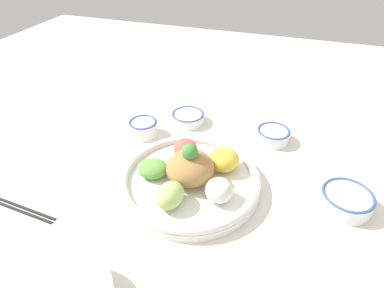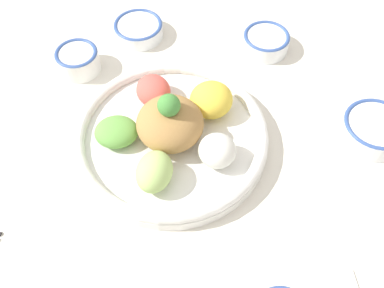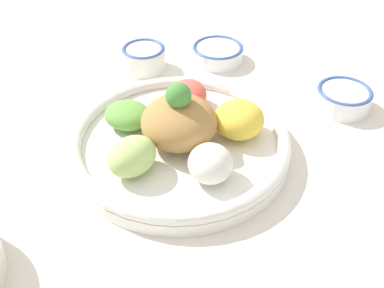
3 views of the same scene
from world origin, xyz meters
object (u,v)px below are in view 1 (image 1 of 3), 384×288
(salad_platter, at_px, (191,177))
(serving_spoon_extra, at_px, (361,268))
(chopsticks_pair_near, at_px, (12,205))
(sauce_bowl_far, at_px, (273,135))
(sauce_bowl_red, at_px, (143,127))
(rice_bowl_plain, at_px, (188,117))
(sauce_bowl_dark, at_px, (347,200))

(salad_platter, distance_m, serving_spoon_extra, 0.38)
(chopsticks_pair_near, bearing_deg, salad_platter, 31.91)
(chopsticks_pair_near, bearing_deg, sauce_bowl_far, 44.15)
(salad_platter, relative_size, sauce_bowl_far, 3.58)
(sauce_bowl_red, xyz_separation_m, rice_bowl_plain, (0.10, -0.10, -0.01))
(sauce_bowl_red, distance_m, serving_spoon_extra, 0.62)
(sauce_bowl_dark, distance_m, sauce_bowl_far, 0.27)
(salad_platter, bearing_deg, rice_bowl_plain, 20.42)
(sauce_bowl_red, distance_m, sauce_bowl_dark, 0.55)
(sauce_bowl_dark, bearing_deg, sauce_bowl_far, 41.75)
(chopsticks_pair_near, height_order, serving_spoon_extra, chopsticks_pair_near)
(sauce_bowl_dark, distance_m, rice_bowl_plain, 0.49)
(salad_platter, relative_size, sauce_bowl_red, 4.05)
(sauce_bowl_far, bearing_deg, sauce_bowl_dark, -138.25)
(salad_platter, xyz_separation_m, sauce_bowl_dark, (0.04, -0.34, -0.01))
(sauce_bowl_red, xyz_separation_m, sauce_bowl_far, (0.09, -0.35, -0.00))
(sauce_bowl_red, xyz_separation_m, chopsticks_pair_near, (-0.34, 0.15, -0.02))
(sauce_bowl_dark, bearing_deg, rice_bowl_plain, 63.34)
(salad_platter, distance_m, chopsticks_pair_near, 0.40)
(sauce_bowl_dark, relative_size, sauce_bowl_far, 1.21)
(salad_platter, distance_m, sauce_bowl_red, 0.25)
(rice_bowl_plain, bearing_deg, serving_spoon_extra, -128.89)
(sauce_bowl_dark, bearing_deg, chopsticks_pair_near, 108.44)
(sauce_bowl_red, bearing_deg, rice_bowl_plain, -43.59)
(salad_platter, relative_size, rice_bowl_plain, 3.30)
(sauce_bowl_dark, height_order, rice_bowl_plain, sauce_bowl_dark)
(sauce_bowl_dark, xyz_separation_m, serving_spoon_extra, (-0.15, -0.02, -0.02))
(sauce_bowl_dark, relative_size, rice_bowl_plain, 1.11)
(sauce_bowl_red, xyz_separation_m, sauce_bowl_dark, (-0.12, -0.53, -0.00))
(salad_platter, distance_m, rice_bowl_plain, 0.28)
(sauce_bowl_dark, distance_m, chopsticks_pair_near, 0.72)
(sauce_bowl_far, distance_m, chopsticks_pair_near, 0.67)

